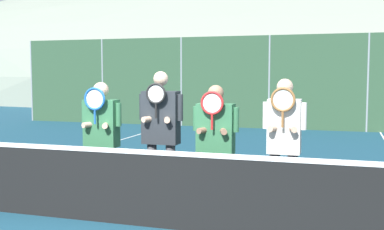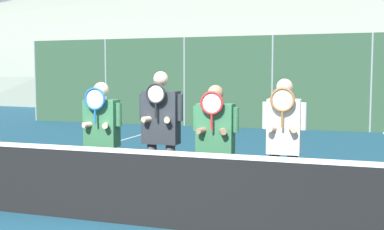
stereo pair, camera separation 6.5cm
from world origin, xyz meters
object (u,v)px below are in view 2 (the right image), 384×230
at_px(player_center_left, 161,129).
at_px(player_center_right, 215,139).
at_px(player_leftmost, 102,132).
at_px(car_left_of_center, 265,96).
at_px(player_rightmost, 284,139).
at_px(car_far_left, 143,94).

relative_size(player_center_left, player_center_right, 1.10).
relative_size(player_leftmost, car_left_of_center, 0.40).
bearing_deg(player_center_left, player_rightmost, -1.61).
relative_size(player_leftmost, player_center_right, 1.02).
height_order(player_center_left, player_center_right, player_center_left).
distance_m(player_center_right, car_left_of_center, 13.28).
relative_size(player_center_right, player_rightmost, 0.95).
distance_m(player_center_right, player_rightmost, 0.87).
relative_size(player_leftmost, player_rightmost, 0.97).
bearing_deg(player_leftmost, player_center_left, 4.24).
height_order(player_center_right, player_rightmost, player_rightmost).
bearing_deg(player_center_right, car_left_of_center, 96.71).
bearing_deg(car_left_of_center, player_center_right, -83.29).
xyz_separation_m(player_leftmost, player_center_left, (0.86, 0.06, 0.07)).
bearing_deg(car_far_left, player_center_right, -62.61).
bearing_deg(player_leftmost, player_center_right, -0.51).
bearing_deg(car_far_left, player_rightmost, -59.68).
xyz_separation_m(player_leftmost, player_rightmost, (2.51, 0.02, 0.01)).
relative_size(player_rightmost, car_left_of_center, 0.41).
bearing_deg(player_rightmost, player_center_right, -177.88).
distance_m(player_rightmost, car_far_left, 15.35).
relative_size(player_rightmost, car_far_left, 0.37).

